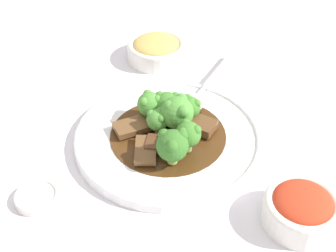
{
  "coord_description": "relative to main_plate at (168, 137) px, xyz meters",
  "views": [
    {
      "loc": [
        0.15,
        -0.55,
        0.52
      ],
      "look_at": [
        0.0,
        0.0,
        0.03
      ],
      "focal_mm": 50.0,
      "sensor_mm": 36.0,
      "label": 1
    }
  ],
  "objects": [
    {
      "name": "broccoli_floret_3",
      "position": [
        0.02,
        0.05,
        0.03
      ],
      "size": [
        0.04,
        0.04,
        0.04
      ],
      "color": "#8EB756",
      "rests_on": "main_plate"
    },
    {
      "name": "side_bowl_kimchi",
      "position": [
        0.22,
        -0.11,
        0.02
      ],
      "size": [
        0.1,
        0.1,
        0.05
      ],
      "color": "white",
      "rests_on": "ground_plane"
    },
    {
      "name": "beef_strip_1",
      "position": [
        -0.02,
        -0.05,
        0.01
      ],
      "size": [
        0.05,
        0.07,
        0.01
      ],
      "color": "brown",
      "rests_on": "main_plate"
    },
    {
      "name": "broccoli_floret_2",
      "position": [
        -0.02,
        0.0,
        0.03
      ],
      "size": [
        0.04,
        0.04,
        0.04
      ],
      "color": "#8EB756",
      "rests_on": "main_plate"
    },
    {
      "name": "beef_strip_0",
      "position": [
        -0.05,
        -0.0,
        0.01
      ],
      "size": [
        0.08,
        0.08,
        0.01
      ],
      "color": "brown",
      "rests_on": "main_plate"
    },
    {
      "name": "ground_plane",
      "position": [
        0.0,
        0.0,
        -0.01
      ],
      "size": [
        4.0,
        4.0,
        0.0
      ],
      "primitive_type": "plane",
      "color": "silver"
    },
    {
      "name": "side_bowl_appetizer",
      "position": [
        -0.09,
        0.24,
        0.01
      ],
      "size": [
        0.12,
        0.12,
        0.05
      ],
      "color": "white",
      "rests_on": "ground_plane"
    },
    {
      "name": "broccoli_floret_1",
      "position": [
        -0.01,
        0.04,
        0.04
      ],
      "size": [
        0.05,
        0.05,
        0.05
      ],
      "color": "#8EB756",
      "rests_on": "main_plate"
    },
    {
      "name": "beef_strip_2",
      "position": [
        0.0,
        -0.04,
        0.01
      ],
      "size": [
        0.05,
        0.04,
        0.01
      ],
      "color": "#56331E",
      "rests_on": "main_plate"
    },
    {
      "name": "broccoli_floret_0",
      "position": [
        0.04,
        -0.03,
        0.04
      ],
      "size": [
        0.04,
        0.04,
        0.05
      ],
      "color": "#7FA84C",
      "rests_on": "main_plate"
    },
    {
      "name": "broccoli_floret_5",
      "position": [
        0.01,
        0.01,
        0.05
      ],
      "size": [
        0.05,
        0.05,
        0.06
      ],
      "color": "#7FA84C",
      "rests_on": "main_plate"
    },
    {
      "name": "broccoli_floret_6",
      "position": [
        -0.04,
        0.03,
        0.04
      ],
      "size": [
        0.04,
        0.04,
        0.05
      ],
      "color": "#7FA84C",
      "rests_on": "main_plate"
    },
    {
      "name": "sauce_dish",
      "position": [
        -0.15,
        -0.17,
        -0.0
      ],
      "size": [
        0.06,
        0.06,
        0.01
      ],
      "color": "white",
      "rests_on": "ground_plane"
    },
    {
      "name": "main_plate",
      "position": [
        0.0,
        0.0,
        0.0
      ],
      "size": [
        0.31,
        0.31,
        0.02
      ],
      "color": "white",
      "rests_on": "ground_plane"
    },
    {
      "name": "broccoli_floret_4",
      "position": [
        0.02,
        -0.06,
        0.04
      ],
      "size": [
        0.05,
        0.05,
        0.06
      ],
      "color": "#8EB756",
      "rests_on": "main_plate"
    },
    {
      "name": "beef_strip_4",
      "position": [
        0.02,
        0.07,
        0.01
      ],
      "size": [
        0.05,
        0.04,
        0.01
      ],
      "color": "brown",
      "rests_on": "main_plate"
    },
    {
      "name": "beef_strip_3",
      "position": [
        0.05,
        0.02,
        0.02
      ],
      "size": [
        0.06,
        0.05,
        0.02
      ],
      "color": "brown",
      "rests_on": "main_plate"
    },
    {
      "name": "serving_spoon",
      "position": [
        0.02,
        0.09,
        0.02
      ],
      "size": [
        0.08,
        0.25,
        0.01
      ],
      "color": "silver",
      "rests_on": "main_plate"
    }
  ]
}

